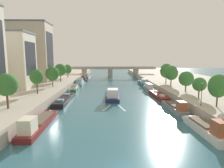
{
  "coord_description": "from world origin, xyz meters",
  "views": [
    {
      "loc": [
        -1.85,
        -18.46,
        12.27
      ],
      "look_at": [
        0.0,
        52.82,
        2.17
      ],
      "focal_mm": 29.91,
      "sensor_mm": 36.0,
      "label": 1
    }
  ],
  "objects_px": {
    "barge_midriver": "(113,94)",
    "tree_left_nearest": "(37,77)",
    "moored_boat_right_near": "(206,128)",
    "tree_right_distant": "(171,73)",
    "moored_boat_right_midway": "(158,96)",
    "moored_boat_right_upstream": "(142,83)",
    "tree_right_third": "(218,86)",
    "moored_boat_left_end": "(80,82)",
    "tree_right_midway": "(199,84)",
    "moored_boat_left_second": "(65,99)",
    "tree_left_third": "(52,74)",
    "moored_boat_right_far": "(175,107)",
    "moored_boat_left_far": "(38,123)",
    "tree_left_far": "(60,70)",
    "moored_boat_right_gap_after": "(148,87)",
    "tree_right_by_lamp": "(166,71)",
    "tree_left_past_mid": "(6,85)",
    "tree_right_second": "(186,79)",
    "moored_boat_left_lone": "(87,76)",
    "lamppost_right_bank": "(202,93)",
    "moored_boat_left_midway": "(75,88)",
    "bridge_far": "(110,71)",
    "moored_boat_left_downstream": "(84,79)",
    "tree_left_end_of_row": "(68,69)"
  },
  "relations": [
    {
      "from": "moored_boat_right_near",
      "to": "tree_left_third",
      "type": "relative_size",
      "value": 1.79
    },
    {
      "from": "tree_left_nearest",
      "to": "tree_left_end_of_row",
      "type": "bearing_deg",
      "value": 90.24
    },
    {
      "from": "moored_boat_left_end",
      "to": "tree_left_far",
      "type": "xyz_separation_m",
      "value": [
        -6.66,
        -8.32,
        6.15
      ]
    },
    {
      "from": "moored_boat_left_end",
      "to": "moored_boat_right_upstream",
      "type": "height_order",
      "value": "moored_boat_right_upstream"
    },
    {
      "from": "tree_left_past_mid",
      "to": "tree_left_far",
      "type": "height_order",
      "value": "tree_left_far"
    },
    {
      "from": "moored_boat_left_far",
      "to": "tree_right_distant",
      "type": "height_order",
      "value": "tree_right_distant"
    },
    {
      "from": "moored_boat_right_far",
      "to": "tree_right_distant",
      "type": "bearing_deg",
      "value": 73.6
    },
    {
      "from": "moored_boat_right_near",
      "to": "bridge_far",
      "type": "distance_m",
      "value": 88.74
    },
    {
      "from": "moored_boat_left_second",
      "to": "tree_left_third",
      "type": "distance_m",
      "value": 14.95
    },
    {
      "from": "moored_boat_right_gap_after",
      "to": "tree_right_third",
      "type": "xyz_separation_m",
      "value": [
        6.12,
        -34.06,
        5.65
      ]
    },
    {
      "from": "moored_boat_left_downstream",
      "to": "tree_right_by_lamp",
      "type": "bearing_deg",
      "value": -38.48
    },
    {
      "from": "barge_midriver",
      "to": "moored_boat_left_midway",
      "type": "height_order",
      "value": "barge_midriver"
    },
    {
      "from": "moored_boat_left_far",
      "to": "moored_boat_left_midway",
      "type": "bearing_deg",
      "value": 89.75
    },
    {
      "from": "moored_boat_right_far",
      "to": "moored_boat_left_far",
      "type": "bearing_deg",
      "value": -160.57
    },
    {
      "from": "moored_boat_left_midway",
      "to": "tree_left_third",
      "type": "relative_size",
      "value": 1.68
    },
    {
      "from": "moored_boat_right_upstream",
      "to": "tree_right_distant",
      "type": "height_order",
      "value": "tree_right_distant"
    },
    {
      "from": "barge_midriver",
      "to": "moored_boat_left_second",
      "type": "relative_size",
      "value": 1.28
    },
    {
      "from": "tree_right_third",
      "to": "moored_boat_right_upstream",
      "type": "bearing_deg",
      "value": 96.92
    },
    {
      "from": "moored_boat_right_near",
      "to": "tree_right_distant",
      "type": "bearing_deg",
      "value": 80.11
    },
    {
      "from": "moored_boat_left_midway",
      "to": "tree_left_past_mid",
      "type": "bearing_deg",
      "value": -102.27
    },
    {
      "from": "moored_boat_right_upstream",
      "to": "tree_right_second",
      "type": "relative_size",
      "value": 2.35
    },
    {
      "from": "tree_right_by_lamp",
      "to": "barge_midriver",
      "type": "bearing_deg",
      "value": -147.94
    },
    {
      "from": "moored_boat_right_midway",
      "to": "moored_boat_right_upstream",
      "type": "distance_m",
      "value": 27.79
    },
    {
      "from": "moored_boat_right_near",
      "to": "tree_left_far",
      "type": "bearing_deg",
      "value": 125.95
    },
    {
      "from": "barge_midriver",
      "to": "tree_right_distant",
      "type": "xyz_separation_m",
      "value": [
        20.23,
        5.28,
        6.09
      ]
    },
    {
      "from": "moored_boat_right_midway",
      "to": "tree_left_third",
      "type": "bearing_deg",
      "value": 167.55
    },
    {
      "from": "moored_boat_left_end",
      "to": "moored_boat_left_downstream",
      "type": "xyz_separation_m",
      "value": [
        0.4,
        13.8,
        -0.17
      ]
    },
    {
      "from": "tree_left_far",
      "to": "moored_boat_left_midway",
      "type": "bearing_deg",
      "value": -48.1
    },
    {
      "from": "tree_right_by_lamp",
      "to": "bridge_far",
      "type": "height_order",
      "value": "tree_right_by_lamp"
    },
    {
      "from": "barge_midriver",
      "to": "tree_left_nearest",
      "type": "height_order",
      "value": "tree_left_nearest"
    },
    {
      "from": "tree_right_distant",
      "to": "moored_boat_right_near",
      "type": "bearing_deg",
      "value": -99.89
    },
    {
      "from": "moored_boat_right_midway",
      "to": "tree_left_third",
      "type": "relative_size",
      "value": 2.15
    },
    {
      "from": "moored_boat_left_end",
      "to": "moored_boat_right_near",
      "type": "height_order",
      "value": "moored_boat_right_near"
    },
    {
      "from": "tree_left_nearest",
      "to": "tree_right_third",
      "type": "xyz_separation_m",
      "value": [
        40.8,
        -14.58,
        -0.41
      ]
    },
    {
      "from": "moored_boat_left_end",
      "to": "tree_right_midway",
      "type": "height_order",
      "value": "tree_right_midway"
    },
    {
      "from": "tree_left_third",
      "to": "tree_right_third",
      "type": "bearing_deg",
      "value": -34.44
    },
    {
      "from": "moored_boat_right_gap_after",
      "to": "tree_right_by_lamp",
      "type": "distance_m",
      "value": 9.45
    },
    {
      "from": "moored_boat_right_gap_after",
      "to": "lamppost_right_bank",
      "type": "height_order",
      "value": "lamppost_right_bank"
    },
    {
      "from": "moored_boat_right_upstream",
      "to": "tree_right_third",
      "type": "distance_m",
      "value": 48.65
    },
    {
      "from": "barge_midriver",
      "to": "moored_boat_left_lone",
      "type": "relative_size",
      "value": 1.26
    },
    {
      "from": "moored_boat_left_lone",
      "to": "moored_boat_right_upstream",
      "type": "xyz_separation_m",
      "value": [
        28.46,
        -31.44,
        0.09
      ]
    },
    {
      "from": "tree_right_by_lamp",
      "to": "lamppost_right_bank",
      "type": "height_order",
      "value": "tree_right_by_lamp"
    },
    {
      "from": "moored_boat_right_far",
      "to": "tree_right_second",
      "type": "relative_size",
      "value": 2.06
    },
    {
      "from": "moored_boat_right_near",
      "to": "tree_left_far",
      "type": "relative_size",
      "value": 1.67
    },
    {
      "from": "tree_left_past_mid",
      "to": "tree_right_third",
      "type": "xyz_separation_m",
      "value": [
        40.98,
        0.23,
        -0.41
      ]
    },
    {
      "from": "tree_left_third",
      "to": "tree_left_far",
      "type": "distance_m",
      "value": 13.32
    },
    {
      "from": "moored_boat_left_second",
      "to": "moored_boat_right_upstream",
      "type": "distance_m",
      "value": 42.61
    },
    {
      "from": "tree_left_far",
      "to": "bridge_far",
      "type": "height_order",
      "value": "tree_left_far"
    },
    {
      "from": "tree_left_nearest",
      "to": "tree_right_second",
      "type": "bearing_deg",
      "value": 3.42
    },
    {
      "from": "barge_midriver",
      "to": "tree_left_nearest",
      "type": "xyz_separation_m",
      "value": [
        -20.76,
        -7.68,
        6.16
      ]
    }
  ]
}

